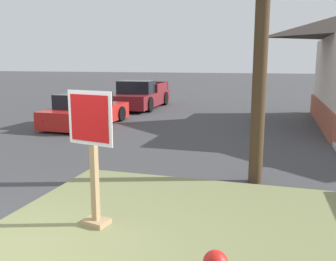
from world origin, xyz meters
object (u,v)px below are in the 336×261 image
parked_sedan_red (86,111)px  pickup_truck_maroon (140,97)px  stop_sign (93,162)px  manhole_cover (92,194)px

parked_sedan_red → pickup_truck_maroon: bearing=89.1°
parked_sedan_red → pickup_truck_maroon: (0.09, 5.70, 0.07)m
stop_sign → parked_sedan_red: (-4.59, 8.09, -0.50)m
stop_sign → parked_sedan_red: 9.32m
stop_sign → pickup_truck_maroon: bearing=108.1°
stop_sign → parked_sedan_red: size_ratio=0.48×
manhole_cover → pickup_truck_maroon: 13.04m
parked_sedan_red → pickup_truck_maroon: pickup_truck_maroon is taller
manhole_cover → pickup_truck_maroon: size_ratio=0.13×
stop_sign → manhole_cover: bearing=120.1°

